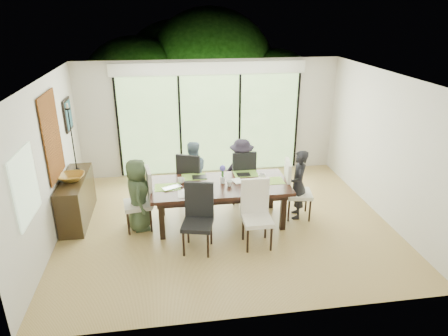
{
  "coord_description": "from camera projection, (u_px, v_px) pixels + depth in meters",
  "views": [
    {
      "loc": [
        -1.0,
        -6.52,
        3.79
      ],
      "look_at": [
        0.0,
        0.25,
        1.0
      ],
      "focal_mm": 32.0,
      "sensor_mm": 36.0,
      "label": 1
    }
  ],
  "objects": [
    {
      "name": "candlestick_shaft",
      "position": [
        72.0,
        140.0,
        7.41
      ],
      "size": [
        0.02,
        0.02,
        1.19
      ],
      "primitive_type": "cylinder",
      "color": "black",
      "rests_on": "sideboard"
    },
    {
      "name": "tapestry",
      "position": [
        52.0,
        137.0,
        6.86
      ],
      "size": [
        0.02,
        1.0,
        1.5
      ],
      "primitive_type": "cube",
      "color": "#904514",
      "rests_on": "wall_left"
    },
    {
      "name": "placemat_paper",
      "position": [
        191.0,
        193.0,
        6.9
      ],
      "size": [
        0.46,
        0.33,
        0.01
      ],
      "primitive_type": "cube",
      "color": "white",
      "rests_on": "table_top"
    },
    {
      "name": "sideboard",
      "position": [
        77.0,
        199.0,
        7.49
      ],
      "size": [
        0.43,
        1.52,
        0.86
      ],
      "primitive_type": "cube",
      "color": "black",
      "rests_on": "floor"
    },
    {
      "name": "rail_top",
      "position": [
        203.0,
        130.0,
        11.17
      ],
      "size": [
        6.0,
        0.08,
        0.06
      ],
      "primitive_type": "cube",
      "color": "brown",
      "rests_on": "deck"
    },
    {
      "name": "side_window",
      "position": [
        25.0,
        186.0,
        5.47
      ],
      "size": [
        0.02,
        0.9,
        1.0
      ],
      "primitive_type": "cube",
      "color": "#8CAD7F",
      "rests_on": "wall_left"
    },
    {
      "name": "chair_right_end",
      "position": [
        299.0,
        189.0,
        7.53
      ],
      "size": [
        0.55,
        0.55,
        1.14
      ],
      "primitive_type": null,
      "rotation": [
        0.0,
        0.0,
        1.41
      ],
      "color": "white",
      "rests_on": "floor"
    },
    {
      "name": "blinds_header",
      "position": [
        209.0,
        68.0,
        8.84
      ],
      "size": [
        4.4,
        0.06,
        0.28
      ],
      "primitive_type": "cube",
      "color": "white",
      "rests_on": "wall_back"
    },
    {
      "name": "mullion_b",
      "position": [
        180.0,
        126.0,
        9.24
      ],
      "size": [
        0.05,
        0.04,
        2.3
      ],
      "primitive_type": "cube",
      "color": "black",
      "rests_on": "wall_back"
    },
    {
      "name": "platter_snacks",
      "position": [
        191.0,
        191.0,
        6.89
      ],
      "size": [
        0.21,
        0.21,
        0.01
      ],
      "primitive_type": "cube",
      "color": "orange",
      "rests_on": "table_top"
    },
    {
      "name": "wall_left",
      "position": [
        47.0,
        164.0,
        6.62
      ],
      "size": [
        0.02,
        5.0,
        2.7
      ],
      "primitive_type": "cube",
      "color": "silver",
      "rests_on": "floor"
    },
    {
      "name": "candlestick_pan",
      "position": [
        68.0,
        109.0,
        7.19
      ],
      "size": [
        0.1,
        0.1,
        0.03
      ],
      "primitive_type": "cylinder",
      "color": "black",
      "rests_on": "sideboard"
    },
    {
      "name": "candlestick_base",
      "position": [
        77.0,
        170.0,
        7.64
      ],
      "size": [
        0.1,
        0.1,
        0.04
      ],
      "primitive_type": "cylinder",
      "color": "black",
      "rests_on": "sideboard"
    },
    {
      "name": "foliage_left",
      "position": [
        137.0,
        93.0,
        11.51
      ],
      "size": [
        3.2,
        3.2,
        3.2
      ],
      "primitive_type": "sphere",
      "color": "#14380F",
      "rests_on": "ground"
    },
    {
      "name": "laptop",
      "position": [
        173.0,
        189.0,
        7.04
      ],
      "size": [
        0.4,
        0.34,
        0.03
      ],
      "primitive_type": "imported",
      "rotation": [
        0.0,
        0.0,
        0.44
      ],
      "color": "silver",
      "rests_on": "table_top"
    },
    {
      "name": "cup_c",
      "position": [
        262.0,
        177.0,
        7.43
      ],
      "size": [
        0.14,
        0.14,
        0.1
      ],
      "primitive_type": "imported",
      "rotation": [
        0.0,
        0.0,
        3.26
      ],
      "color": "white",
      "rests_on": "table_top"
    },
    {
      "name": "placemat_far_l",
      "position": [
        194.0,
        177.0,
        7.55
      ],
      "size": [
        0.46,
        0.33,
        0.01
      ],
      "primitive_type": "cube",
      "color": "#80B13F",
      "rests_on": "table_top"
    },
    {
      "name": "chair_left_end",
      "position": [
        137.0,
        200.0,
        7.12
      ],
      "size": [
        0.54,
        0.54,
        1.14
      ],
      "primitive_type": null,
      "rotation": [
        0.0,
        0.0,
        -1.43
      ],
      "color": "beige",
      "rests_on": "floor"
    },
    {
      "name": "table_leg_bl",
      "position": [
        162.0,
        198.0,
        7.65
      ],
      "size": [
        0.09,
        0.09,
        0.72
      ],
      "primitive_type": "cube",
      "color": "black",
      "rests_on": "floor"
    },
    {
      "name": "foliage_mid",
      "position": [
        210.0,
        76.0,
        12.22
      ],
      "size": [
        4.0,
        4.0,
        4.0
      ],
      "primitive_type": "sphere",
      "color": "#14380F",
      "rests_on": "ground"
    },
    {
      "name": "table_leg_fl",
      "position": [
        162.0,
        220.0,
        6.87
      ],
      "size": [
        0.09,
        0.09,
        0.72
      ],
      "primitive_type": "cube",
      "color": "black",
      "rests_on": "floor"
    },
    {
      "name": "person_far_right",
      "position": [
        241.0,
        171.0,
        8.13
      ],
      "size": [
        0.66,
        0.44,
        1.34
      ],
      "primitive_type": "imported",
      "rotation": [
        0.0,
        0.0,
        3.06
      ],
      "color": "black",
      "rests_on": "floor"
    },
    {
      "name": "vase",
      "position": [
        223.0,
        180.0,
        7.28
      ],
      "size": [
        0.08,
        0.08,
        0.12
      ],
      "primitive_type": "cylinder",
      "color": "silver",
      "rests_on": "table_top"
    },
    {
      "name": "placemat_right",
      "position": [
        271.0,
        181.0,
        7.38
      ],
      "size": [
        0.46,
        0.33,
        0.01
      ],
      "primitive_type": "cube",
      "color": "#81AA3C",
      "rests_on": "table_top"
    },
    {
      "name": "platter_base",
      "position": [
        191.0,
        192.0,
        6.89
      ],
      "size": [
        0.27,
        0.27,
        0.02
      ],
      "primitive_type": "cube",
      "color": "white",
      "rests_on": "table_top"
    },
    {
      "name": "deck",
      "position": [
        207.0,
        160.0,
        10.67
      ],
      "size": [
        6.0,
        1.8,
        0.1
      ],
      "primitive_type": "cube",
      "color": "brown",
      "rests_on": "ground"
    },
    {
      "name": "table_leg_fr",
      "position": [
        283.0,
        212.0,
        7.16
      ],
      "size": [
        0.09,
        0.09,
        0.72
      ],
      "primitive_type": "cube",
      "color": "black",
      "rests_on": "floor"
    },
    {
      "name": "table_top",
      "position": [
        220.0,
        186.0,
        7.26
      ],
      "size": [
        2.5,
        1.14,
        0.06
      ],
      "primitive_type": "cube",
      "color": "black",
      "rests_on": "floor"
    },
    {
      "name": "mullion_a",
      "position": [
        118.0,
        129.0,
        9.05
      ],
      "size": [
        0.05,
        0.04,
        2.3
      ],
      "primitive_type": "cube",
      "color": "black",
      "rests_on": "wall_back"
    },
    {
      "name": "glass_doors",
      "position": [
        210.0,
        125.0,
        9.34
      ],
      "size": [
        4.2,
        0.02,
        2.3
      ],
      "primitive_type": "cube",
      "color": "#598C3F",
      "rests_on": "wall_back"
    },
    {
      "name": "person_left_end",
      "position": [
        138.0,
        195.0,
        7.09
      ],
      "size": [
        0.44,
        0.65,
        1.34
      ],
      "primitive_type": "imported",
      "rotation": [
        0.0,
        0.0,
        1.64
      ],
      "color": "#384830",
      "rests_on": "floor"
    },
    {
      "name": "papers",
      "position": [
        259.0,
        183.0,
        7.3
      ],
      "size": [
        0.31,
        0.23,
        0.0
      ],
      "primitive_type": "cube",
      "color": "white",
      "rests_on": "table_top"
    },
    {
      "name": "hyacinth_blooms",
      "position": [
        223.0,
        168.0,
        7.19
      ],
      "size": [
        0.11,
        0.11,
        0.11
      ],
      "primitive_type": "sphere",
      "color": "#5E55D4",
      "rests_on": "table_top"
    },
    {
      "name": "cup_a",
      "position": [
        181.0,
        181.0,
        7.27
      ],
      "size": [
        0.18,
        0.18,
        0.1
      ],
      "primitive_type": "imported",
      "rotation": [
        0.0,
        0.0,
        0.73
      ],
      "color": "white",
      "rests_on": "table_top"
    },
    {
      "name": "tablet_far_l",
      "position": [
        199.0,
        177.0,
        7.52
      ],
      "size": [
        0.27,
        0.19,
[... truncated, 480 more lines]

